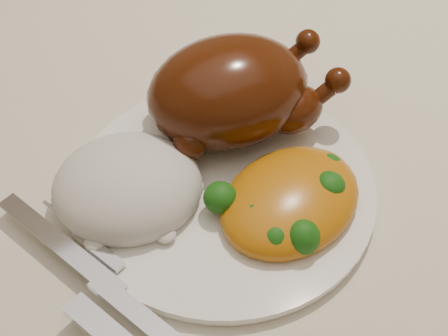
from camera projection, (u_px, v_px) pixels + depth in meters
dining_table at (225, 102)px, 0.75m from camera, size 1.60×0.90×0.76m
tablecloth at (225, 53)px, 0.70m from camera, size 1.73×1.03×0.18m
dinner_plate at (224, 188)px, 0.52m from camera, size 0.30×0.30×0.01m
roast_chicken at (233, 91)px, 0.53m from camera, size 0.18×0.13×0.09m
rice_mound at (128, 187)px, 0.50m from camera, size 0.16×0.15×0.06m
mac_and_cheese at (292, 199)px, 0.49m from camera, size 0.14×0.12×0.04m
cutlery at (107, 297)px, 0.44m from camera, size 0.07×0.20×0.01m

